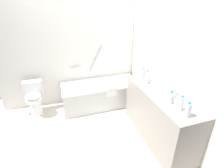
% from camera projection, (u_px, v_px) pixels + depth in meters
% --- Properties ---
extents(ground_plane, '(3.81, 3.81, 0.00)m').
position_uv_depth(ground_plane, '(88.00, 136.00, 2.98)').
color(ground_plane, beige).
extents(wall_back_tiled, '(3.21, 0.10, 2.30)m').
position_uv_depth(wall_back_tiled, '(73.00, 53.00, 3.65)').
color(wall_back_tiled, white).
rests_on(wall_back_tiled, ground_plane).
extents(wall_right_mirror, '(0.10, 3.09, 2.30)m').
position_uv_depth(wall_right_mirror, '(168.00, 67.00, 2.87)').
color(wall_right_mirror, white).
rests_on(wall_right_mirror, ground_plane).
extents(bathtub, '(1.69, 0.75, 1.28)m').
position_uv_depth(bathtub, '(101.00, 93.00, 3.82)').
color(bathtub, silver).
rests_on(bathtub, ground_plane).
extents(toilet, '(0.37, 0.46, 0.71)m').
position_uv_depth(toilet, '(34.00, 98.00, 3.43)').
color(toilet, white).
rests_on(toilet, ground_plane).
extents(vanity_counter, '(0.52, 1.53, 0.89)m').
position_uv_depth(vanity_counter, '(158.00, 116.00, 2.80)').
color(vanity_counter, gray).
rests_on(vanity_counter, ground_plane).
extents(sink_basin, '(0.35, 0.35, 0.05)m').
position_uv_depth(sink_basin, '(163.00, 94.00, 2.52)').
color(sink_basin, white).
rests_on(sink_basin, vanity_counter).
extents(sink_faucet, '(0.13, 0.15, 0.06)m').
position_uv_depth(sink_faucet, '(174.00, 91.00, 2.57)').
color(sink_faucet, '#A9A9AE').
rests_on(sink_faucet, vanity_counter).
extents(water_bottle_0, '(0.06, 0.06, 0.22)m').
position_uv_depth(water_bottle_0, '(181.00, 104.00, 2.13)').
color(water_bottle_0, silver).
rests_on(water_bottle_0, vanity_counter).
extents(water_bottle_1, '(0.07, 0.07, 0.20)m').
position_uv_depth(water_bottle_1, '(147.00, 76.00, 2.93)').
color(water_bottle_1, silver).
rests_on(water_bottle_1, vanity_counter).
extents(water_bottle_2, '(0.07, 0.07, 0.19)m').
position_uv_depth(water_bottle_2, '(171.00, 98.00, 2.29)').
color(water_bottle_2, silver).
rests_on(water_bottle_2, vanity_counter).
extents(water_bottle_3, '(0.07, 0.07, 0.21)m').
position_uv_depth(water_bottle_3, '(188.00, 110.00, 2.02)').
color(water_bottle_3, silver).
rests_on(water_bottle_3, vanity_counter).
extents(water_bottle_4, '(0.07, 0.07, 0.22)m').
position_uv_depth(water_bottle_4, '(143.00, 74.00, 3.00)').
color(water_bottle_4, silver).
rests_on(water_bottle_4, vanity_counter).
extents(drinking_glass_0, '(0.07, 0.07, 0.08)m').
position_uv_depth(drinking_glass_0, '(155.00, 85.00, 2.75)').
color(drinking_glass_0, white).
rests_on(drinking_glass_0, vanity_counter).
extents(drinking_glass_1, '(0.07, 0.07, 0.09)m').
position_uv_depth(drinking_glass_1, '(147.00, 81.00, 2.88)').
color(drinking_glass_1, white).
rests_on(drinking_glass_1, vanity_counter).
extents(drinking_glass_2, '(0.07, 0.07, 0.10)m').
position_uv_depth(drinking_glass_2, '(177.00, 101.00, 2.27)').
color(drinking_glass_2, white).
rests_on(drinking_glass_2, vanity_counter).
extents(bath_mat, '(0.51, 0.40, 0.01)m').
position_uv_depth(bath_mat, '(106.00, 119.00, 3.40)').
color(bath_mat, white).
rests_on(bath_mat, ground_plane).
extents(toilet_paper_roll, '(0.11, 0.11, 0.11)m').
position_uv_depth(toilet_paper_roll, '(27.00, 112.00, 3.52)').
color(toilet_paper_roll, white).
rests_on(toilet_paper_roll, ground_plane).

